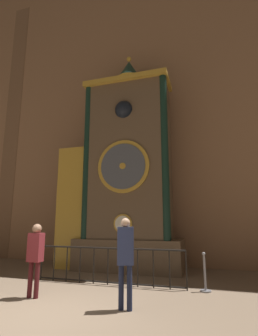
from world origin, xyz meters
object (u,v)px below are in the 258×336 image
stanchion_post (205,279)px  visitor_near (35,252)px  visitor_far (125,254)px  clock_tower (121,175)px

stanchion_post → visitor_near: bearing=-155.4°
visitor_far → stanchion_post: bearing=33.4°
clock_tower → visitor_near: 4.76m
clock_tower → visitor_near: (-0.80, -3.96, -2.51)m
visitor_far → stanchion_post: size_ratio=1.89×
stanchion_post → visitor_far: bearing=-128.0°
clock_tower → visitor_far: 5.04m
visitor_far → stanchion_post: 2.58m
clock_tower → visitor_near: size_ratio=5.12×
visitor_far → stanchion_post: (1.52, 1.94, -0.78)m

